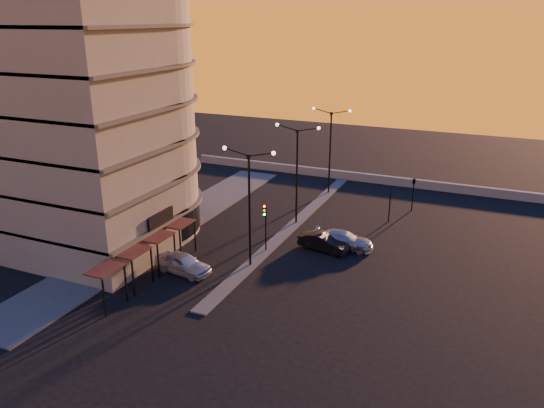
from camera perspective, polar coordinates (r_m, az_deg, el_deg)
The scene contains 14 objects.
ground at distance 42.33m, azimuth -2.35°, elevation -6.63°, with size 120.00×120.00×0.00m, color black.
sidewalk_west at distance 50.42m, azimuth -11.13°, elevation -2.50°, with size 5.00×40.00×0.12m, color #444442.
median at distance 50.71m, azimuth 2.60°, elevation -2.01°, with size 1.20×36.00×0.12m, color #444442.
parapet at distance 64.48m, azimuth 9.45°, elevation 2.88°, with size 44.00×0.50×1.00m, color slate.
building at distance 46.48m, azimuth -18.51°, elevation 10.20°, with size 14.35×17.08×25.00m.
streetlamp_near at distance 40.19m, azimuth -2.45°, elevation 0.55°, with size 4.32×0.32×9.51m.
streetlamp_mid at distance 48.96m, azimuth 2.70°, elevation 4.03°, with size 4.32×0.32×9.51m.
streetlamp_far at distance 58.12m, azimuth 6.29°, elevation 6.41°, with size 4.32×0.32×9.51m.
traffic_light_main at distance 43.55m, azimuth -0.74°, elevation -1.69°, with size 0.28×0.44×4.25m.
signal_east_a at distance 51.66m, azimuth 12.56°, elevation 0.15°, with size 0.13×0.16×3.60m.
signal_east_b at distance 54.84m, azimuth 15.04°, elevation 2.35°, with size 0.42×1.99×3.60m.
car_hatchback at distance 41.42m, azimuth -9.56°, elevation -6.30°, with size 1.86×4.63×1.58m, color silver.
car_sedan at distance 44.89m, azimuth 5.62°, elevation -4.11°, with size 1.54×4.42×1.46m, color black.
car_wagon at distance 45.48m, azimuth 7.67°, elevation -3.86°, with size 2.06×5.07×1.47m, color #A4A6AC.
Camera 1 is at (16.86, -34.08, 18.60)m, focal length 35.00 mm.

